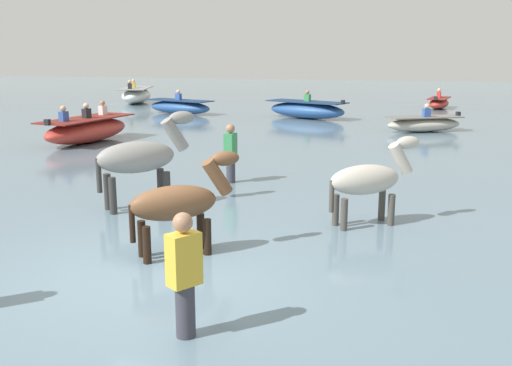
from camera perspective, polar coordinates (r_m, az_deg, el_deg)
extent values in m
plane|color=gray|center=(7.84, -10.58, -11.01)|extent=(120.00, 120.00, 0.00)
cube|color=slate|center=(17.00, 4.10, 2.74)|extent=(90.00, 90.00, 0.32)
ellipsoid|color=beige|center=(9.57, 10.81, 0.33)|extent=(1.28, 1.06, 0.50)
cylinder|color=#45423C|center=(10.08, 12.40, -3.08)|extent=(0.12, 0.12, 0.85)
cylinder|color=#45423C|center=(9.83, 13.30, -3.52)|extent=(0.12, 0.12, 0.85)
cylinder|color=#45423C|center=(9.66, 7.93, -3.58)|extent=(0.12, 0.12, 0.85)
cylinder|color=#45423C|center=(9.41, 8.75, -4.07)|extent=(0.12, 0.12, 0.85)
cylinder|color=beige|center=(9.85, 14.22, 2.39)|extent=(0.49, 0.42, 0.58)
ellipsoid|color=beige|center=(9.88, 14.92, 3.93)|extent=(0.46, 0.39, 0.22)
cylinder|color=#45423C|center=(9.35, 7.56, -1.30)|extent=(0.08, 0.08, 0.54)
ellipsoid|color=brown|center=(8.06, -8.22, -1.99)|extent=(1.24, 1.12, 0.50)
cylinder|color=black|center=(8.51, -5.52, -5.83)|extent=(0.12, 0.12, 0.85)
cylinder|color=black|center=(8.25, -4.86, -6.44)|extent=(0.12, 0.12, 0.85)
cylinder|color=black|center=(8.30, -11.27, -6.52)|extent=(0.12, 0.12, 0.85)
cylinder|color=black|center=(8.03, -10.80, -7.19)|extent=(0.12, 0.12, 0.85)
cylinder|color=brown|center=(8.18, -3.89, 0.59)|extent=(0.48, 0.44, 0.57)
ellipsoid|color=brown|center=(8.17, -3.09, 2.46)|extent=(0.44, 0.41, 0.21)
cylinder|color=black|center=(8.00, -12.26, -3.99)|extent=(0.08, 0.08, 0.53)
ellipsoid|color=gray|center=(10.66, -11.89, 2.53)|extent=(1.40, 1.37, 0.58)
cylinder|color=#31312F|center=(11.14, -9.46, -1.06)|extent=(0.14, 0.14, 0.99)
cylinder|color=#31312F|center=(10.82, -8.84, -1.45)|extent=(0.14, 0.14, 0.99)
cylinder|color=#31312F|center=(10.86, -14.54, -1.67)|extent=(0.14, 0.14, 0.99)
cylinder|color=#31312F|center=(10.53, -14.06, -2.09)|extent=(0.14, 0.14, 0.99)
cylinder|color=gray|center=(10.84, -8.10, 4.82)|extent=(0.54, 0.54, 0.67)
ellipsoid|color=gray|center=(10.86, -7.43, 6.48)|extent=(0.50, 0.50, 0.25)
cylinder|color=#31312F|center=(10.53, -15.42, 0.73)|extent=(0.09, 0.09, 0.62)
ellipsoid|color=#BC382D|center=(19.25, -16.50, 5.03)|extent=(1.82, 3.77, 0.74)
cube|color=maroon|center=(19.20, -16.58, 6.19)|extent=(1.75, 3.61, 0.04)
cube|color=black|center=(17.89, -20.11, 5.71)|extent=(0.17, 0.14, 0.18)
cube|color=white|center=(20.05, -15.05, 7.03)|extent=(0.21, 0.28, 0.30)
sphere|color=#A37556|center=(20.02, -15.09, 7.71)|extent=(0.18, 0.18, 0.18)
cube|color=#232328|center=(19.17, -16.56, 6.69)|extent=(0.21, 0.28, 0.30)
sphere|color=beige|center=(19.15, -16.60, 7.40)|extent=(0.18, 0.18, 0.18)
cube|color=#3356A8|center=(18.43, -18.65, 6.32)|extent=(0.21, 0.28, 0.30)
sphere|color=tan|center=(18.40, -18.70, 7.06)|extent=(0.18, 0.18, 0.18)
ellipsoid|color=#B2AD9E|center=(21.82, 16.41, 5.61)|extent=(2.96, 2.19, 0.52)
cube|color=slate|center=(21.79, 16.46, 6.34)|extent=(2.84, 2.10, 0.04)
cube|color=black|center=(22.49, 19.53, 6.50)|extent=(0.18, 0.20, 0.18)
cube|color=#3356A8|center=(21.65, 16.67, 6.74)|extent=(0.31, 0.28, 0.30)
sphere|color=beige|center=(21.63, 16.71, 7.37)|extent=(0.18, 0.18, 0.18)
ellipsoid|color=#28518E|center=(27.34, -7.64, 7.50)|extent=(3.65, 2.13, 0.62)
cube|color=navy|center=(27.31, -7.66, 8.18)|extent=(3.51, 2.04, 0.04)
cube|color=#3356A8|center=(27.25, -7.75, 8.53)|extent=(0.30, 0.25, 0.30)
sphere|color=beige|center=(27.23, -7.76, 9.03)|extent=(0.18, 0.18, 0.18)
ellipsoid|color=silver|center=(33.83, -11.85, 8.53)|extent=(2.66, 4.33, 0.83)
cube|color=gray|center=(33.80, -11.88, 9.27)|extent=(2.55, 4.16, 0.04)
cube|color=#232328|center=(32.70, -12.49, 9.42)|extent=(0.25, 0.30, 0.30)
sphere|color=beige|center=(32.69, -12.51, 9.84)|extent=(0.18, 0.18, 0.18)
cube|color=gold|center=(33.82, -12.13, 9.55)|extent=(0.25, 0.30, 0.30)
sphere|color=beige|center=(33.80, -12.15, 9.95)|extent=(0.18, 0.18, 0.18)
ellipsoid|color=#28518E|center=(25.35, 5.06, 7.25)|extent=(3.94, 2.59, 0.71)
cube|color=navy|center=(25.32, 5.08, 8.09)|extent=(3.78, 2.49, 0.04)
cube|color=black|center=(24.41, 8.67, 7.98)|extent=(0.17, 0.19, 0.18)
cube|color=#388E51|center=(25.35, 5.15, 8.48)|extent=(0.31, 0.26, 0.30)
sphere|color=#A37556|center=(25.33, 5.16, 9.02)|extent=(0.18, 0.18, 0.18)
ellipsoid|color=#BC382D|center=(31.28, 17.78, 7.57)|extent=(1.36, 2.60, 0.51)
cube|color=maroon|center=(31.26, 17.82, 8.08)|extent=(1.31, 2.49, 0.04)
cube|color=black|center=(30.09, 17.50, 8.07)|extent=(0.18, 0.15, 0.18)
cube|color=red|center=(31.25, 17.79, 8.39)|extent=(0.22, 0.29, 0.30)
sphere|color=beige|center=(31.24, 17.82, 8.83)|extent=(0.18, 0.18, 0.18)
cylinder|color=#383842|center=(6.02, -7.02, -13.90)|extent=(0.20, 0.20, 0.88)
cube|color=gold|center=(5.74, -7.22, -7.56)|extent=(0.34, 0.38, 0.54)
sphere|color=#A37556|center=(5.62, -7.32, -3.93)|extent=(0.20, 0.20, 0.20)
cylinder|color=#383842|center=(12.71, -2.53, 0.58)|extent=(0.20, 0.20, 0.88)
cube|color=#388E51|center=(12.57, -2.56, 3.74)|extent=(0.22, 0.33, 0.54)
sphere|color=#A37556|center=(12.52, -2.58, 5.46)|extent=(0.20, 0.20, 0.20)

